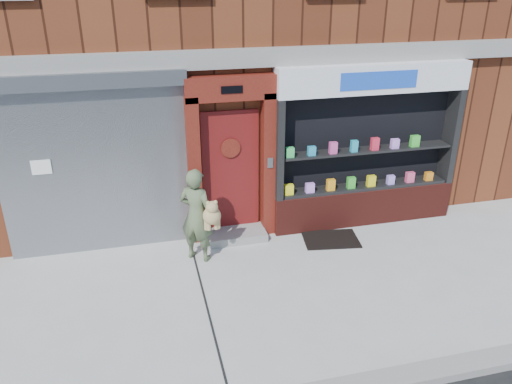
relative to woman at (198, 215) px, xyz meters
name	(u,v)px	position (x,y,z in m)	size (l,w,h in m)	color
ground	(305,285)	(1.45, -1.19, -0.81)	(80.00, 80.00, 0.00)	#9E9E99
shutter_bay	(93,155)	(-1.55, 0.74, 0.91)	(3.10, 0.30, 3.04)	gray
red_door_bay	(232,160)	(0.70, 0.67, 0.65)	(1.52, 0.58, 2.90)	#4A130C
pharmacy_bay	(366,154)	(3.20, 0.62, 0.56)	(3.50, 0.41, 3.00)	#561A14
woman	(198,215)	(0.00, 0.00, 0.00)	(0.72, 0.65, 1.60)	#52603F
doormat	(331,239)	(2.37, 0.05, -0.80)	(0.97, 0.68, 0.02)	black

